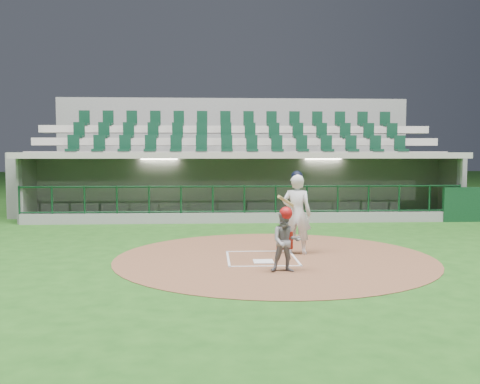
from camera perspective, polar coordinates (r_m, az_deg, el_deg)
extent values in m
plane|color=#1C4B15|center=(12.37, 2.19, -6.87)|extent=(120.00, 120.00, 0.00)
cylinder|color=brown|center=(12.20, 3.69, -7.00)|extent=(7.20, 7.20, 0.01)
cube|color=white|center=(11.68, 2.51, -7.42)|extent=(0.43, 0.43, 0.02)
cube|color=white|center=(12.02, -1.27, -7.10)|extent=(0.05, 1.80, 0.01)
cube|color=white|center=(12.16, 5.86, -7.00)|extent=(0.05, 1.80, 0.01)
cube|color=white|center=(12.90, 1.96, -6.34)|extent=(1.55, 0.05, 0.01)
cube|color=white|center=(11.24, 2.73, -7.90)|extent=(1.55, 0.05, 0.01)
cube|color=gray|center=(19.83, 0.18, -4.33)|extent=(15.00, 3.00, 0.10)
cube|color=gray|center=(21.27, -0.06, 0.03)|extent=(15.00, 0.20, 2.70)
cube|color=#BBB6A6|center=(21.14, -0.05, 0.69)|extent=(13.50, 0.04, 0.90)
cube|color=slate|center=(20.65, -21.07, -0.36)|extent=(0.20, 3.00, 2.70)
cube|color=slate|center=(21.45, 20.61, -0.19)|extent=(0.20, 3.00, 2.70)
cube|color=#9D968D|center=(19.37, 0.23, 3.93)|extent=(15.40, 3.50, 0.20)
cube|color=gray|center=(18.21, 0.46, -2.86)|extent=(15.00, 0.15, 0.40)
cube|color=black|center=(18.08, 0.47, 2.10)|extent=(15.00, 0.01, 0.95)
cube|color=brown|center=(20.83, 0.02, -3.16)|extent=(12.75, 0.40, 0.45)
cube|color=white|center=(19.68, -8.59, 3.51)|extent=(1.30, 0.35, 0.04)
cube|color=white|center=(20.02, 8.81, 3.52)|extent=(1.30, 0.35, 0.04)
cube|color=black|center=(20.16, 23.20, -1.23)|extent=(1.80, 0.18, 1.20)
imported|color=#A2111E|center=(21.05, -16.91, -1.66)|extent=(1.16, 0.85, 1.62)
imported|color=#A11111|center=(20.65, -5.20, -1.52)|extent=(1.07, 0.76, 1.68)
imported|color=#B41413|center=(20.55, 1.79, -1.43)|extent=(0.88, 0.59, 1.76)
imported|color=maroon|center=(21.24, 13.33, -1.27)|extent=(1.76, 1.18, 1.82)
cube|color=slate|center=(22.90, -0.28, 1.07)|extent=(17.00, 6.50, 2.50)
cube|color=gray|center=(21.37, -0.09, 3.94)|extent=(16.60, 0.95, 0.30)
cube|color=#A6A195|center=(22.32, -0.21, 5.36)|extent=(16.60, 0.95, 0.30)
cube|color=#A8A298|center=(23.29, -0.33, 6.66)|extent=(16.60, 0.95, 0.30)
cube|color=slate|center=(26.21, -0.64, 4.46)|extent=(17.00, 0.25, 5.05)
imported|color=white|center=(12.55, 6.07, -2.36)|extent=(0.79, 0.63, 1.87)
sphere|color=black|center=(12.49, 6.10, 1.64)|extent=(0.28, 0.28, 0.28)
cylinder|color=tan|center=(12.24, 5.11, -1.09)|extent=(0.58, 0.79, 0.39)
imported|color=gray|center=(10.64, 4.90, -5.27)|extent=(0.61, 0.48, 1.22)
sphere|color=#B51315|center=(10.57, 4.92, -2.28)|extent=(0.26, 0.26, 0.26)
cube|color=#9D1C11|center=(10.79, 4.79, -5.15)|extent=(0.32, 0.10, 0.35)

